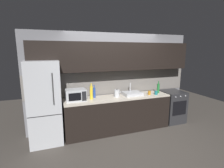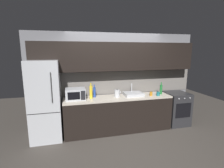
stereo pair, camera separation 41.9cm
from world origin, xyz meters
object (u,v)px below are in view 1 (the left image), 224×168
oven_range (172,106)px  microwave (76,95)px  wine_bottle_yellow (91,93)px  wine_bottle_blue (94,92)px  refrigerator (45,103)px  mug_amber (149,93)px  wine_bottle_green (158,88)px  mug_teal (156,93)px  kettle (117,93)px

oven_range → microwave: 2.82m
wine_bottle_yellow → wine_bottle_blue: wine_bottle_yellow is taller
refrigerator → mug_amber: size_ratio=17.84×
oven_range → microwave: (-2.76, 0.02, 0.58)m
mug_amber → microwave: bearing=176.6°
oven_range → wine_bottle_green: size_ratio=2.76×
wine_bottle_yellow → mug_teal: 1.73m
wine_bottle_blue → mug_teal: size_ratio=3.25×
mug_teal → wine_bottle_yellow: bearing=175.2°
microwave → mug_teal: 2.09m
wine_bottle_blue → mug_teal: wine_bottle_blue is taller
oven_range → mug_amber: bearing=-173.6°
kettle → mug_amber: size_ratio=1.97×
kettle → oven_range: bearing=-0.3°
wine_bottle_yellow → mug_amber: size_ratio=3.73×
wine_bottle_yellow → wine_bottle_blue: (0.10, 0.12, -0.03)m
kettle → wine_bottle_green: (1.21, -0.02, 0.04)m
oven_range → microwave: bearing=179.6°
mug_teal → microwave: bearing=175.7°
microwave → mug_amber: 1.91m
wine_bottle_yellow → wine_bottle_blue: bearing=49.2°
refrigerator → wine_bottle_blue: size_ratio=5.80×
microwave → mug_amber: bearing=-3.4°
wine_bottle_blue → oven_range: bearing=-3.1°
oven_range → wine_bottle_yellow: wine_bottle_yellow is taller
oven_range → wine_bottle_green: 0.78m
kettle → mug_teal: bearing=-7.9°
microwave → wine_bottle_blue: 0.48m
microwave → wine_bottle_blue: size_ratio=1.44×
wine_bottle_green → mug_amber: bearing=-165.9°
kettle → wine_bottle_blue: 0.57m
wine_bottle_yellow → wine_bottle_green: (1.87, -0.02, -0.03)m
kettle → wine_bottle_yellow: (-0.66, -0.00, 0.07)m
kettle → wine_bottle_green: bearing=-1.0°
wine_bottle_green → mug_teal: 0.21m
kettle → mug_teal: 1.07m
mug_amber → wine_bottle_blue: bearing=171.4°
wine_bottle_blue → microwave: bearing=-167.4°
wine_bottle_blue → refrigerator: bearing=-173.9°
oven_range → wine_bottle_blue: bearing=176.9°
wine_bottle_green → mug_amber: size_ratio=3.15×
mug_amber → wine_bottle_yellow: bearing=176.2°
wine_bottle_yellow → kettle: bearing=0.1°
oven_range → wine_bottle_yellow: size_ratio=2.33×
wine_bottle_blue → wine_bottle_green: bearing=-4.4°
microwave → wine_bottle_yellow: bearing=-1.8°
oven_range → mug_teal: mug_teal is taller
wine_bottle_green → wine_bottle_yellow: bearing=179.4°
microwave → mug_amber: microwave is taller
mug_amber → kettle: bearing=173.2°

